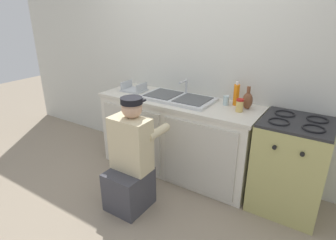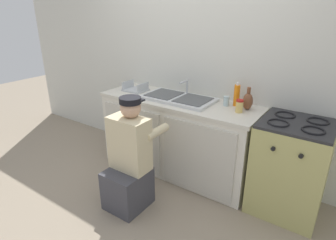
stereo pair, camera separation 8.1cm
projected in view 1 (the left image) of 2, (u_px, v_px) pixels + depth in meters
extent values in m
plane|color=gray|center=(163.00, 180.00, 3.22)|extent=(12.00, 12.00, 0.00)
cube|color=silver|center=(194.00, 63.00, 3.26)|extent=(6.00, 0.10, 2.50)
cube|color=silver|center=(177.00, 137.00, 3.30)|extent=(1.81, 0.60, 0.85)
cube|color=beige|center=(132.00, 138.00, 3.27)|extent=(0.79, 0.02, 0.75)
cube|color=beige|center=(198.00, 158.00, 2.83)|extent=(0.79, 0.02, 0.75)
cube|color=beige|center=(178.00, 101.00, 3.13)|extent=(1.85, 0.62, 0.04)
cube|color=silver|center=(178.00, 98.00, 3.12)|extent=(0.80, 0.44, 0.03)
cube|color=#4C4F51|center=(164.00, 94.00, 3.21)|extent=(0.33, 0.35, 0.01)
cube|color=#4C4F51|center=(193.00, 99.00, 3.01)|extent=(0.33, 0.35, 0.01)
cylinder|color=#B7BABF|center=(186.00, 88.00, 3.24)|extent=(0.02, 0.02, 0.18)
cylinder|color=#B7BABF|center=(183.00, 82.00, 3.14)|extent=(0.02, 0.16, 0.02)
cube|color=tan|center=(290.00, 167.00, 2.66)|extent=(0.62, 0.60, 0.88)
cube|color=#262628|center=(298.00, 122.00, 2.49)|extent=(0.61, 0.59, 0.02)
torus|color=black|center=(279.00, 122.00, 2.46)|extent=(0.19, 0.19, 0.02)
torus|color=black|center=(314.00, 128.00, 2.32)|extent=(0.19, 0.19, 0.02)
torus|color=black|center=(285.00, 113.00, 2.65)|extent=(0.19, 0.19, 0.02)
torus|color=black|center=(317.00, 119.00, 2.51)|extent=(0.19, 0.19, 0.02)
cylinder|color=black|center=(274.00, 147.00, 2.36)|extent=(0.04, 0.02, 0.04)
cylinder|color=black|center=(302.00, 154.00, 2.25)|extent=(0.04, 0.02, 0.04)
cube|color=#3F3F47|center=(129.00, 189.00, 2.74)|extent=(0.36, 0.40, 0.40)
cube|color=beige|center=(131.00, 144.00, 2.61)|extent=(0.38, 0.22, 0.52)
sphere|color=tan|center=(132.00, 108.00, 2.52)|extent=(0.19, 0.19, 0.19)
cylinder|color=black|center=(131.00, 101.00, 2.49)|extent=(0.20, 0.20, 0.06)
cube|color=black|center=(138.00, 100.00, 2.56)|extent=(0.13, 0.09, 0.02)
cylinder|color=beige|center=(130.00, 124.00, 2.82)|extent=(0.08, 0.30, 0.08)
cylinder|color=beige|center=(158.00, 132.00, 2.65)|extent=(0.08, 0.30, 0.08)
cube|color=#B2B7BC|center=(134.00, 90.00, 3.44)|extent=(0.28, 0.22, 0.02)
cube|color=#B2B7BC|center=(127.00, 85.00, 3.48)|extent=(0.01, 0.21, 0.10)
cube|color=#B2B7BC|center=(142.00, 88.00, 3.36)|extent=(0.01, 0.21, 0.10)
cylinder|color=#ADC6CC|center=(226.00, 100.00, 2.93)|extent=(0.06, 0.06, 0.10)
cylinder|color=#DBB760|center=(240.00, 106.00, 2.74)|extent=(0.07, 0.07, 0.11)
cylinder|color=#B21E19|center=(240.00, 100.00, 2.72)|extent=(0.07, 0.07, 0.02)
cylinder|color=orange|center=(236.00, 95.00, 2.91)|extent=(0.06, 0.06, 0.22)
cylinder|color=white|center=(237.00, 83.00, 2.86)|extent=(0.03, 0.03, 0.03)
ellipsoid|color=brown|center=(248.00, 101.00, 2.81)|extent=(0.10, 0.10, 0.17)
cylinder|color=brown|center=(249.00, 90.00, 2.76)|extent=(0.04, 0.04, 0.06)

